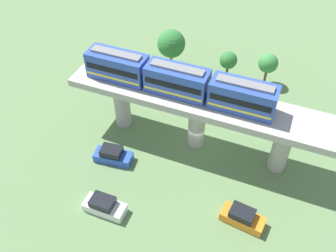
{
  "coord_description": "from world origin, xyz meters",
  "views": [
    {
      "loc": [
        -28.9,
        -8.32,
        31.78
      ],
      "look_at": [
        -2.5,
        2.46,
        4.18
      ],
      "focal_mm": 39.68,
      "sensor_mm": 36.0,
      "label": 1
    }
  ],
  "objects_px": {
    "parked_car_white": "(104,206)",
    "parked_car_blue": "(113,155)",
    "parked_car_orange": "(242,217)",
    "tree_near_viaduct": "(268,63)",
    "tree_mid_lot": "(228,60)",
    "train": "(177,81)",
    "tree_far_corner": "(171,44)"
  },
  "relations": [
    {
      "from": "train",
      "to": "parked_car_white",
      "type": "bearing_deg",
      "value": 166.58
    },
    {
      "from": "tree_near_viaduct",
      "to": "tree_mid_lot",
      "type": "height_order",
      "value": "tree_near_viaduct"
    },
    {
      "from": "parked_car_white",
      "to": "tree_near_viaduct",
      "type": "height_order",
      "value": "tree_near_viaduct"
    },
    {
      "from": "tree_mid_lot",
      "to": "train",
      "type": "bearing_deg",
      "value": 170.8
    },
    {
      "from": "parked_car_blue",
      "to": "tree_far_corner",
      "type": "distance_m",
      "value": 19.2
    },
    {
      "from": "tree_near_viaduct",
      "to": "tree_far_corner",
      "type": "xyz_separation_m",
      "value": [
        -1.65,
        13.35,
        0.86
      ]
    },
    {
      "from": "parked_car_white",
      "to": "tree_near_viaduct",
      "type": "bearing_deg",
      "value": -22.12
    },
    {
      "from": "parked_car_white",
      "to": "train",
      "type": "bearing_deg",
      "value": -14.29
    },
    {
      "from": "parked_car_white",
      "to": "parked_car_blue",
      "type": "bearing_deg",
      "value": 20.13
    },
    {
      "from": "train",
      "to": "tree_mid_lot",
      "type": "bearing_deg",
      "value": -9.2
    },
    {
      "from": "train",
      "to": "tree_far_corner",
      "type": "height_order",
      "value": "train"
    },
    {
      "from": "tree_near_viaduct",
      "to": "tree_mid_lot",
      "type": "xyz_separation_m",
      "value": [
        -0.7,
        5.26,
        -0.42
      ]
    },
    {
      "from": "parked_car_white",
      "to": "parked_car_orange",
      "type": "bearing_deg",
      "value": -74.13
    },
    {
      "from": "parked_car_orange",
      "to": "tree_near_viaduct",
      "type": "bearing_deg",
      "value": 12.93
    },
    {
      "from": "tree_near_viaduct",
      "to": "tree_mid_lot",
      "type": "bearing_deg",
      "value": 97.62
    },
    {
      "from": "parked_car_orange",
      "to": "tree_near_viaduct",
      "type": "height_order",
      "value": "tree_near_viaduct"
    },
    {
      "from": "train",
      "to": "parked_car_blue",
      "type": "xyz_separation_m",
      "value": [
        -5.87,
        5.26,
        -7.75
      ]
    },
    {
      "from": "train",
      "to": "tree_mid_lot",
      "type": "distance_m",
      "value": 15.25
    },
    {
      "from": "parked_car_white",
      "to": "tree_far_corner",
      "type": "bearing_deg",
      "value": 5.85
    },
    {
      "from": "train",
      "to": "tree_near_viaduct",
      "type": "distance_m",
      "value": 17.31
    },
    {
      "from": "parked_car_orange",
      "to": "parked_car_white",
      "type": "height_order",
      "value": "same"
    },
    {
      "from": "parked_car_blue",
      "to": "tree_near_viaduct",
      "type": "relative_size",
      "value": 0.96
    },
    {
      "from": "tree_mid_lot",
      "to": "parked_car_orange",
      "type": "bearing_deg",
      "value": -160.65
    },
    {
      "from": "parked_car_white",
      "to": "tree_mid_lot",
      "type": "relative_size",
      "value": 1.04
    },
    {
      "from": "parked_car_blue",
      "to": "tree_near_viaduct",
      "type": "bearing_deg",
      "value": -39.5
    },
    {
      "from": "parked_car_white",
      "to": "tree_far_corner",
      "type": "height_order",
      "value": "tree_far_corner"
    },
    {
      "from": "train",
      "to": "parked_car_orange",
      "type": "relative_size",
      "value": 4.68
    },
    {
      "from": "tree_far_corner",
      "to": "tree_mid_lot",
      "type": "bearing_deg",
      "value": -83.33
    },
    {
      "from": "tree_near_viaduct",
      "to": "parked_car_orange",
      "type": "bearing_deg",
      "value": -173.71
    },
    {
      "from": "parked_car_orange",
      "to": "tree_far_corner",
      "type": "bearing_deg",
      "value": 43.45
    },
    {
      "from": "parked_car_blue",
      "to": "tree_near_viaduct",
      "type": "distance_m",
      "value": 24.32
    },
    {
      "from": "parked_car_orange",
      "to": "tree_mid_lot",
      "type": "height_order",
      "value": "tree_mid_lot"
    }
  ]
}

